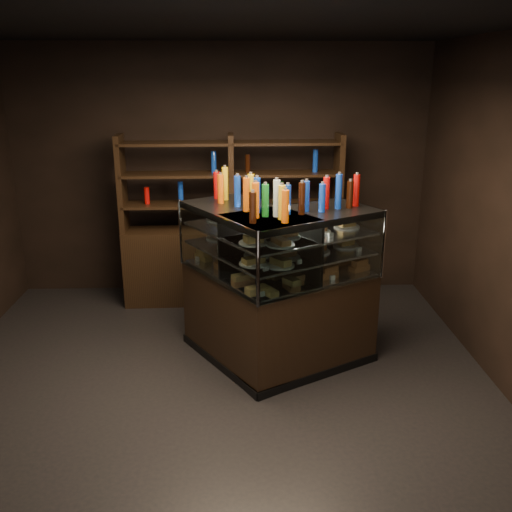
{
  "coord_description": "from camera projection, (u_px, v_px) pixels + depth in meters",
  "views": [
    {
      "loc": [
        0.22,
        -4.43,
        2.67
      ],
      "look_at": [
        0.37,
        0.3,
        1.13
      ],
      "focal_mm": 40.0,
      "sensor_mm": 36.0,
      "label": 1
    }
  ],
  "objects": [
    {
      "name": "food_display",
      "position": [
        274.0,
        248.0,
        5.14
      ],
      "size": [
        1.51,
        1.15,
        0.46
      ],
      "color": "#D98F4D",
      "rests_on": "display_case"
    },
    {
      "name": "room_shell",
      "position": [
        210.0,
        169.0,
        4.43
      ],
      "size": [
        5.02,
        5.02,
        3.01
      ],
      "color": "black",
      "rests_on": "ground"
    },
    {
      "name": "back_shelving",
      "position": [
        232.0,
        253.0,
        6.79
      ],
      "size": [
        2.56,
        0.48,
        2.0
      ],
      "rotation": [
        0.0,
        0.0,
        0.03
      ],
      "color": "black",
      "rests_on": "ground"
    },
    {
      "name": "potted_conifer",
      "position": [
        267.0,
        341.0,
        4.97
      ],
      "size": [
        0.35,
        0.35,
        0.74
      ],
      "rotation": [
        0.0,
        0.0,
        -0.39
      ],
      "color": "black",
      "rests_on": "ground"
    },
    {
      "name": "display_case",
      "position": [
        273.0,
        314.0,
        5.34
      ],
      "size": [
        1.91,
        1.53,
        1.5
      ],
      "rotation": [
        0.0,
        0.0,
        -0.24
      ],
      "color": "black",
      "rests_on": "ground"
    },
    {
      "name": "ground",
      "position": [
        216.0,
        389.0,
        5.03
      ],
      "size": [
        5.0,
        5.0,
        0.0
      ],
      "primitive_type": "plane",
      "color": "black",
      "rests_on": "ground"
    },
    {
      "name": "bottles_top",
      "position": [
        275.0,
        195.0,
        5.0
      ],
      "size": [
        1.34,
        1.01,
        0.3
      ],
      "color": "black",
      "rests_on": "display_case"
    }
  ]
}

